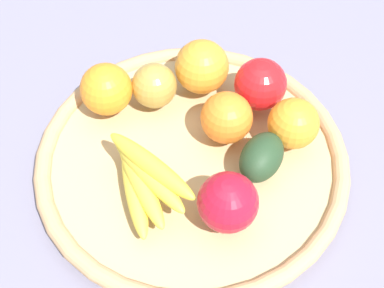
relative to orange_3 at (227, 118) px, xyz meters
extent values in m
plane|color=slate|center=(-0.06, 0.02, -0.07)|extent=(2.40, 2.40, 0.00)
cylinder|color=tan|center=(-0.06, 0.02, -0.06)|extent=(0.44, 0.44, 0.02)
torus|color=tan|center=(-0.06, 0.02, -0.05)|extent=(0.46, 0.46, 0.02)
sphere|color=orange|center=(0.00, 0.00, 0.00)|extent=(0.08, 0.08, 0.08)
ellipsoid|color=yellow|center=(-0.16, 0.04, -0.02)|extent=(0.12, 0.13, 0.03)
ellipsoid|color=yellow|center=(-0.15, 0.04, -0.01)|extent=(0.10, 0.15, 0.03)
ellipsoid|color=yellow|center=(-0.14, 0.03, 0.00)|extent=(0.07, 0.16, 0.03)
ellipsoid|color=yellow|center=(-0.13, 0.03, 0.01)|extent=(0.05, 0.16, 0.03)
sphere|color=#AA8A3C|center=(-0.01, 0.12, 0.00)|extent=(0.10, 0.10, 0.07)
sphere|color=red|center=(0.08, -0.01, 0.00)|extent=(0.11, 0.11, 0.08)
sphere|color=orange|center=(0.05, -0.08, 0.00)|extent=(0.10, 0.10, 0.07)
sphere|color=red|center=(-0.12, -0.08, 0.00)|extent=(0.09, 0.09, 0.08)
sphere|color=orange|center=(0.06, 0.08, 0.00)|extent=(0.11, 0.11, 0.08)
ellipsoid|color=#233D24|center=(-0.03, -0.07, -0.01)|extent=(0.09, 0.06, 0.06)
sphere|color=orange|center=(-0.05, 0.18, 0.00)|extent=(0.10, 0.10, 0.08)
camera|label=1|loc=(-0.44, -0.24, 0.59)|focal=50.47mm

